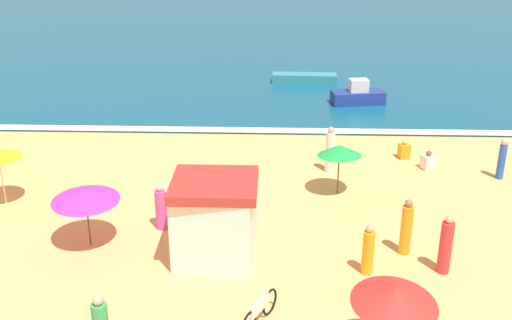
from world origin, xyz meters
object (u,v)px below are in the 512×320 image
beachgoer_3 (406,228)px  small_boat_0 (304,78)px  beachgoer_5 (502,159)px  beach_umbrella_1 (340,150)px  beachgoer_6 (330,151)px  beachgoer_2 (404,151)px  lifeguard_cabana (215,219)px  beach_umbrella_5 (396,295)px  beachgoer_9 (161,208)px  beach_umbrella_2 (85,195)px  small_boat_1 (358,95)px  beachgoer_4 (428,162)px  beachgoer_1 (368,251)px  parked_bicycle (260,311)px  beachgoer_7 (446,246)px

beachgoer_3 → small_boat_0: 19.17m
beachgoer_5 → beach_umbrella_1: bearing=-166.3°
beachgoer_5 → beachgoer_6: 6.57m
beach_umbrella_1 → beachgoer_2: beach_umbrella_1 is taller
lifeguard_cabana → beach_umbrella_5: bearing=-45.9°
beachgoer_3 → beachgoer_6: bearing=106.5°
beachgoer_5 → beachgoer_9: bearing=-160.4°
beach_umbrella_2 → small_boat_1: (10.06, 14.81, -1.19)m
beachgoer_2 → beachgoer_9: size_ratio=0.52×
beach_umbrella_1 → beach_umbrella_5: bearing=-87.5°
beachgoer_2 → beachgoer_5: size_ratio=0.49×
beach_umbrella_5 → beachgoer_5: (6.01, 10.72, -1.10)m
beachgoer_4 → beachgoer_1: bearing=-114.0°
beachgoer_9 → beachgoer_4: bearing=28.2°
parked_bicycle → beachgoer_6: (2.50, 9.78, 0.51)m
beachgoer_1 → beachgoer_3: bearing=41.8°
beachgoer_1 → lifeguard_cabana: bearing=170.3°
beach_umbrella_2 → small_boat_0: beach_umbrella_2 is taller
beachgoer_6 → small_boat_1: (2.15, 8.83, -0.35)m
beachgoer_6 → beach_umbrella_2: bearing=-142.9°
beachgoer_7 → parked_bicycle: bearing=-153.6°
beachgoer_5 → beachgoer_7: 7.74m
beach_umbrella_5 → beachgoer_7: size_ratio=1.45×
beach_umbrella_2 → beachgoer_6: beach_umbrella_2 is taller
beach_umbrella_2 → beachgoer_4: beach_umbrella_2 is taller
lifeguard_cabana → beachgoer_4: 10.58m
parked_bicycle → beachgoer_4: beachgoer_4 is taller
parked_bicycle → beachgoer_2: beachgoer_2 is taller
beach_umbrella_5 → beach_umbrella_1: bearing=92.5°
lifeguard_cabana → beachgoer_7: (6.66, -0.61, -0.44)m
beachgoer_6 → beachgoer_1: bearing=-85.8°
lifeguard_cabana → beachgoer_6: 7.64m
beachgoer_4 → beachgoer_5: 2.76m
beachgoer_6 → small_boat_1: bearing=76.3°
beachgoer_5 → beachgoer_9: size_ratio=1.05×
small_boat_0 → small_boat_1: (2.66, -4.03, 0.18)m
small_boat_0 → beachgoer_5: bearing=-62.0°
beachgoer_3 → parked_bicycle: bearing=-140.1°
beachgoer_2 → beachgoer_7: bearing=-93.1°
lifeguard_cabana → beachgoer_5: bearing=30.3°
beach_umbrella_2 → beachgoer_3: bearing=-1.1°
beachgoer_4 → small_boat_1: size_ratio=0.27×
parked_bicycle → small_boat_1: size_ratio=0.57×
beach_umbrella_1 → small_boat_0: (-0.66, 14.85, -1.35)m
beachgoer_1 → beachgoer_5: size_ratio=0.95×
beachgoer_9 → small_boat_1: bearing=59.7°
beachgoer_1 → beachgoer_7: beachgoer_7 is taller
beachgoer_9 → beachgoer_1: bearing=-21.1°
lifeguard_cabana → beach_umbrella_2: bearing=171.8°
beach_umbrella_5 → beachgoer_6: (-0.55, 11.15, -1.02)m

